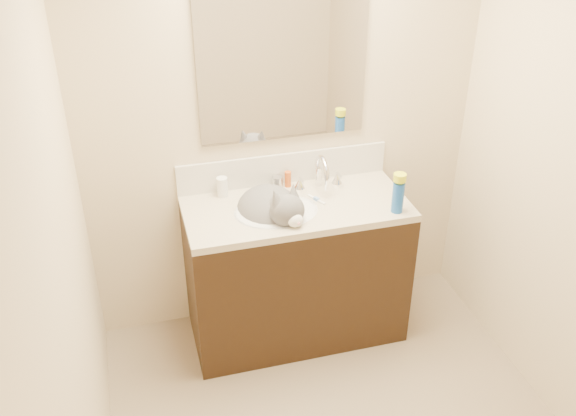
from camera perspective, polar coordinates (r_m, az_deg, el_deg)
room_shell at (r=2.31m, az=7.53°, el=1.88°), size 2.24×2.54×2.52m
vanity_cabinet at (r=3.67m, az=0.70°, el=-5.82°), size 1.20×0.55×0.82m
counter_slab at (r=3.43m, az=0.75°, el=-0.03°), size 1.20×0.55×0.04m
basin at (r=3.40m, az=-1.06°, el=-1.27°), size 0.45×0.36×0.14m
faucet at (r=3.54m, az=2.95°, el=2.93°), size 0.28×0.20×0.21m
cat at (r=3.39m, az=-1.37°, el=-0.26°), size 0.47×0.52×0.35m
backsplash at (r=3.60m, az=-0.40°, el=3.54°), size 1.20×0.02×0.18m
mirror at (r=3.37m, az=-0.44°, el=12.50°), size 0.90×0.02×0.80m
pill_bottle at (r=3.50m, az=-5.86°, el=1.89°), size 0.08×0.08×0.11m
pill_label at (r=3.51m, az=-5.85°, el=1.74°), size 0.08×0.08×0.04m
silver_jar at (r=3.58m, az=-0.94°, el=2.32°), size 0.07×0.07×0.06m
amber_bottle at (r=3.58m, az=-0.01°, el=2.59°), size 0.05×0.05×0.09m
toothbrush at (r=3.46m, az=2.54°, el=0.76°), size 0.07×0.12×0.01m
toothbrush_head at (r=3.46m, az=2.54°, el=0.81°), size 0.03×0.04×0.02m
spray_can at (r=3.37m, az=9.74°, el=0.95°), size 0.08×0.08×0.17m
spray_cap at (r=3.32m, az=9.91°, el=2.69°), size 0.08×0.08×0.04m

